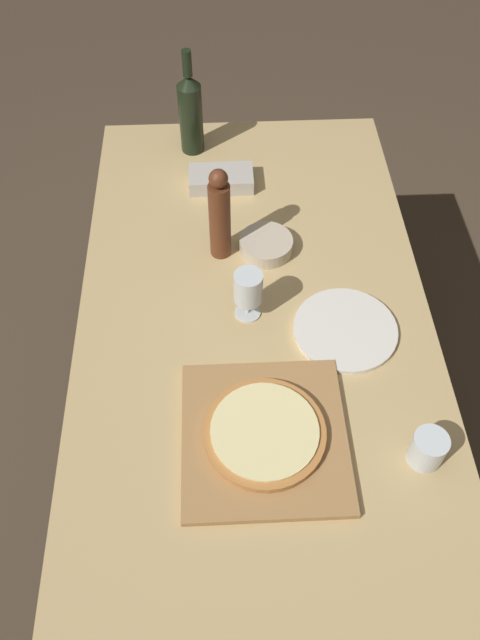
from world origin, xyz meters
TOP-DOWN VIEW (x-y plane):
  - ground_plane at (0.00, 0.00)m, footprint 12.00×12.00m
  - dining_table at (0.00, 0.00)m, footprint 0.90×1.75m
  - cutting_board at (-0.00, -0.29)m, footprint 0.36×0.38m
  - pizza at (-0.00, -0.29)m, footprint 0.27×0.27m
  - wine_bottle at (-0.16, 0.74)m, footprint 0.07×0.07m
  - pepper_mill at (-0.08, 0.28)m, footprint 0.06×0.06m
  - wine_glass at (-0.02, 0.06)m, footprint 0.07×0.07m
  - small_bowl at (0.04, 0.28)m, footprint 0.15×0.15m
  - drinking_tumbler at (0.34, -0.35)m, footprint 0.08×0.08m
  - dinner_plate at (0.22, -0.01)m, footprint 0.26×0.26m
  - food_container at (-0.07, 0.56)m, footprint 0.19×0.10m

SIDE VIEW (x-z plane):
  - ground_plane at x=0.00m, z-range 0.00..0.00m
  - dining_table at x=0.00m, z-range 0.29..1.03m
  - dinner_plate at x=0.22m, z-range 0.74..0.75m
  - cutting_board at x=0.00m, z-range 0.74..0.76m
  - small_bowl at x=0.04m, z-range 0.74..0.78m
  - food_container at x=-0.07m, z-range 0.74..0.79m
  - pizza at x=0.00m, z-range 0.76..0.78m
  - drinking_tumbler at x=0.34m, z-range 0.74..0.82m
  - wine_glass at x=-0.02m, z-range 0.76..0.91m
  - wine_bottle at x=-0.16m, z-range 0.71..1.04m
  - pepper_mill at x=-0.08m, z-range 0.73..1.01m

